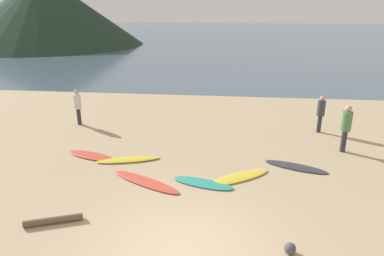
# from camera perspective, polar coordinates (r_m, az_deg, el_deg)

# --- Properties ---
(ground_plane) EXTENTS (120.00, 120.00, 0.20)m
(ground_plane) POSITION_cam_1_polar(r_m,az_deg,el_deg) (17.12, 2.99, 1.55)
(ground_plane) COLOR tan
(ground_plane) RESTS_ON ground
(ocean_water) EXTENTS (140.00, 100.00, 0.01)m
(ocean_water) POSITION_cam_1_polar(r_m,az_deg,el_deg) (70.72, 5.90, 15.11)
(ocean_water) COLOR #475B6B
(ocean_water) RESTS_ON ground
(headland_hill) EXTENTS (26.40, 26.40, 9.40)m
(headland_hill) POSITION_cam_1_polar(r_m,az_deg,el_deg) (54.04, -23.10, 17.46)
(headland_hill) COLOR #1E3323
(headland_hill) RESTS_ON ground
(surfboard_0) EXTENTS (2.10, 1.18, 0.07)m
(surfboard_0) POSITION_cam_1_polar(r_m,az_deg,el_deg) (13.06, -16.20, -4.41)
(surfboard_0) COLOR #D84C38
(surfboard_0) RESTS_ON ground
(surfboard_1) EXTENTS (2.25, 1.10, 0.08)m
(surfboard_1) POSITION_cam_1_polar(r_m,az_deg,el_deg) (12.42, -10.47, -5.16)
(surfboard_1) COLOR yellow
(surfboard_1) RESTS_ON ground
(surfboard_2) EXTENTS (2.51, 1.66, 0.08)m
(surfboard_2) POSITION_cam_1_polar(r_m,az_deg,el_deg) (10.87, -7.66, -8.77)
(surfboard_2) COLOR #D84C38
(surfboard_2) RESTS_ON ground
(surfboard_3) EXTENTS (2.03, 1.08, 0.06)m
(surfboard_3) POSITION_cam_1_polar(r_m,az_deg,el_deg) (10.71, 1.79, -9.05)
(surfboard_3) COLOR teal
(surfboard_3) RESTS_ON ground
(surfboard_4) EXTENTS (2.18, 1.74, 0.07)m
(surfboard_4) POSITION_cam_1_polar(r_m,az_deg,el_deg) (11.14, 7.74, -8.04)
(surfboard_4) COLOR yellow
(surfboard_4) RESTS_ON ground
(surfboard_5) EXTENTS (2.15, 1.27, 0.06)m
(surfboard_5) POSITION_cam_1_polar(r_m,az_deg,el_deg) (12.24, 16.75, -6.13)
(surfboard_5) COLOR #333338
(surfboard_5) RESTS_ON ground
(person_0) EXTENTS (0.36, 0.36, 1.79)m
(person_0) POSITION_cam_1_polar(r_m,az_deg,el_deg) (13.83, 24.08, 0.49)
(person_0) COLOR #2D2D38
(person_0) RESTS_ON ground
(person_1) EXTENTS (0.32, 0.32, 1.60)m
(person_1) POSITION_cam_1_polar(r_m,az_deg,el_deg) (15.67, 20.49, 2.63)
(person_1) COLOR #2D2D38
(person_1) RESTS_ON ground
(person_2) EXTENTS (0.33, 0.33, 1.63)m
(person_2) POSITION_cam_1_polar(r_m,az_deg,el_deg) (16.50, -18.35, 3.75)
(person_2) COLOR #2D2D38
(person_2) RESTS_ON ground
(driftwood_log) EXTENTS (1.37, 0.67, 0.18)m
(driftwood_log) POSITION_cam_1_polar(r_m,az_deg,el_deg) (9.59, -21.88, -13.94)
(driftwood_log) COLOR brown
(driftwood_log) RESTS_ON ground
(beach_rock_near) EXTENTS (0.26, 0.26, 0.26)m
(beach_rock_near) POSITION_cam_1_polar(r_m,az_deg,el_deg) (8.29, 15.86, -18.56)
(beach_rock_near) COLOR #484C51
(beach_rock_near) RESTS_ON ground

